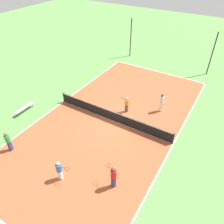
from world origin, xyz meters
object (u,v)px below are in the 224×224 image
Objects in this scene: player_far_green at (8,141)px; player_near_blue at (59,169)px; tennis_ball_near_net at (111,83)px; tennis_ball_midcourt at (156,87)px; player_coach_red at (113,175)px; bench at (24,108)px; fence_post_back_right at (212,54)px; player_far_white at (162,101)px; fence_post_back_left at (131,38)px; player_center_orange at (127,104)px; tennis_net at (112,115)px.

player_far_green is 4.80m from player_near_blue.
tennis_ball_near_net is 4.83m from tennis_ball_midcourt.
player_coach_red reaches higher than player_far_green.
player_coach_red is at bearing -57.95° from tennis_ball_near_net.
player_coach_red is 1.10× the size of player_far_green.
bench is at bearing 142.00° from player_near_blue.
fence_post_back_right reaches higher than player_far_green.
player_far_white is at bearing -58.45° from bench.
fence_post_back_left is at bearing -15.57° from player_far_green.
player_far_green reaches higher than tennis_ball_near_net.
player_far_white reaches higher than player_center_orange.
bench is at bearing 82.23° from player_far_white.
player_coach_red is at bearing 9.97° from player_near_blue.
player_near_blue is (7.60, -3.72, 0.53)m from bench.
player_center_orange is (0.46, 1.73, 0.34)m from tennis_net.
player_far_green is at bearing -143.09° from bench.
tennis_ball_near_net is (-3.60, 12.08, -0.87)m from player_near_blue.
player_near_blue is at bearing -103.68° from fence_post_back_right.
tennis_ball_near_net is at bearing 94.64° from player_near_blue.
bench is 20.31m from fence_post_back_right.
player_center_orange is at bearing -63.93° from fence_post_back_left.
fence_post_back_right reaches higher than tennis_net.
bench is 29.10× the size of tennis_ball_near_net.
player_coach_red is 3.42m from player_near_blue.
fence_post_back_left is (-5.03, 12.95, 1.88)m from tennis_net.
player_near_blue is 23.28× the size of tennis_ball_near_net.
bench is 1.20× the size of player_far_green.
player_center_orange is at bearing -43.53° from tennis_ball_near_net.
player_near_blue is at bearing 44.67° from player_coach_red.
fence_post_back_right is at bearing -42.91° from player_far_green.
player_far_white is at bearing 47.98° from tennis_net.
fence_post_back_left is (-8.44, 18.41, 1.34)m from player_coach_red.
tennis_ball_near_net is at bearing -158.45° from tennis_ball_midcourt.
player_far_green is 15.02m from tennis_ball_midcourt.
player_far_green is (-7.97, -1.29, -0.11)m from player_coach_red.
player_near_blue is 12.63m from tennis_ball_near_net.
fence_post_back_right is (10.06, 0.00, 0.00)m from fence_post_back_left.
fence_post_back_left is at bearing 102.43° from tennis_ball_near_net.
player_coach_red is at bearing 130.45° from player_center_orange.
fence_post_back_left is at bearing -42.60° from player_coach_red.
player_coach_red reaches higher than tennis_ball_midcourt.
tennis_ball_midcourt is at bearing -123.72° from fence_post_back_right.
fence_post_back_right reaches higher than player_far_white.
tennis_ball_near_net is (-3.35, 5.35, -0.48)m from tennis_net.
player_far_green is (2.80, -3.73, 0.57)m from bench.
tennis_ball_midcourt is at bearing -43.34° from fence_post_back_left.
bench is 4.70m from player_far_green.
bench is 29.10× the size of tennis_ball_midcourt.
tennis_ball_near_net is 0.01× the size of fence_post_back_right.
player_far_green is 1.09× the size of player_center_orange.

